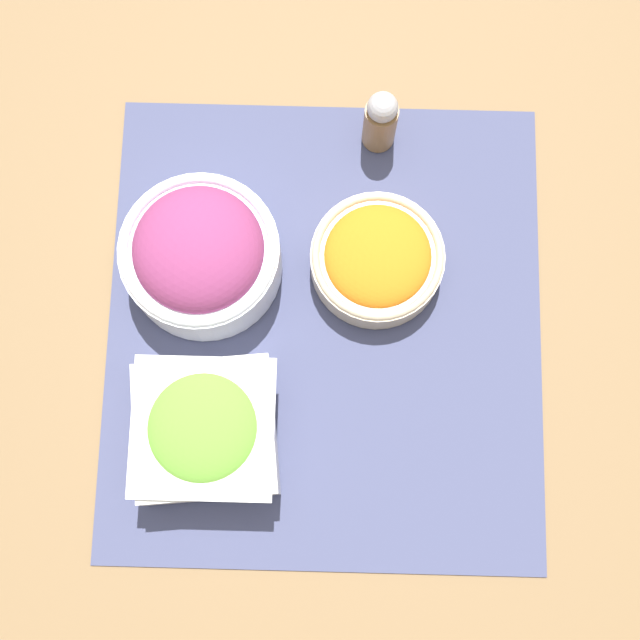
{
  "coord_description": "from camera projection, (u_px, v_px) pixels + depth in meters",
  "views": [
    {
      "loc": [
        0.18,
        0.0,
        0.91
      ],
      "look_at": [
        0.0,
        0.0,
        0.03
      ],
      "focal_mm": 50.0,
      "sensor_mm": 36.0,
      "label": 1
    }
  ],
  "objects": [
    {
      "name": "onion_bowl",
      "position": [
        196.0,
        254.0,
        0.89
      ],
      "size": [
        0.16,
        0.16,
        0.1
      ],
      "color": "silver",
      "rests_on": "placemat"
    },
    {
      "name": "placemat",
      "position": [
        320.0,
        326.0,
        0.92
      ],
      "size": [
        0.49,
        0.45,
        0.0
      ],
      "color": "#474C70",
      "rests_on": "ground_plane"
    },
    {
      "name": "ground_plane",
      "position": [
        320.0,
        327.0,
        0.93
      ],
      "size": [
        3.0,
        3.0,
        0.0
      ],
      "primitive_type": "plane",
      "color": "olive"
    },
    {
      "name": "pepper_shaker",
      "position": [
        376.0,
        120.0,
        0.92
      ],
      "size": [
        0.04,
        0.04,
        0.09
      ],
      "color": "olive",
      "rests_on": "placemat"
    },
    {
      "name": "lettuce_bowl",
      "position": [
        201.0,
        430.0,
        0.86
      ],
      "size": [
        0.15,
        0.15,
        0.08
      ],
      "color": "white",
      "rests_on": "placemat"
    },
    {
      "name": "carrot_bowl",
      "position": [
        373.0,
        259.0,
        0.91
      ],
      "size": [
        0.14,
        0.14,
        0.05
      ],
      "color": "beige",
      "rests_on": "placemat"
    }
  ]
}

